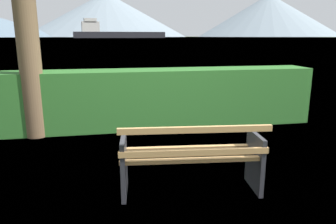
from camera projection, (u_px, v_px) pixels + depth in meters
ground_plane at (190, 190)px, 3.72m from camera, size 1400.00×1400.00×0.00m
water_surface at (108, 38)px, 296.23m from camera, size 620.00×620.00×0.00m
park_bench at (191, 158)px, 3.56m from camera, size 1.65×0.73×0.87m
hedge_row at (155, 98)px, 6.23m from camera, size 6.33×0.75×1.13m
cargo_ship_large at (113, 33)px, 266.21m from camera, size 78.10×20.98×15.71m
distant_hills at (81, 16)px, 519.70m from camera, size 881.20×393.77×76.34m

